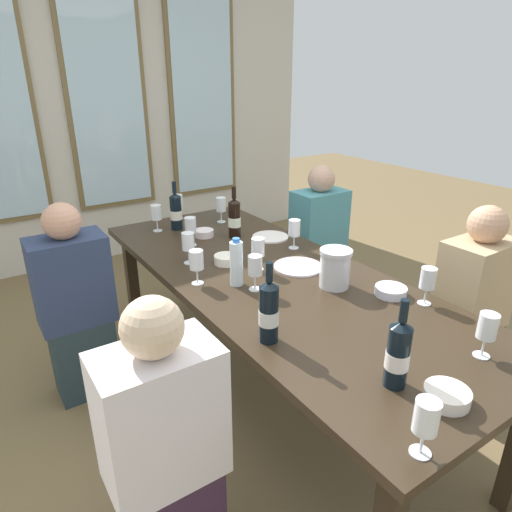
{
  "coord_description": "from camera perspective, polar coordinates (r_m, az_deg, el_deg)",
  "views": [
    {
      "loc": [
        -1.23,
        -1.69,
        1.7
      ],
      "look_at": [
        0.0,
        0.17,
        0.79
      ],
      "focal_mm": 31.52,
      "sensor_mm": 36.0,
      "label": 1
    }
  ],
  "objects": [
    {
      "name": "wine_glass_5",
      "position": [
        2.62,
        4.89,
        3.49
      ],
      "size": [
        0.07,
        0.07,
        0.17
      ],
      "color": "white",
      "rests_on": "dining_table"
    },
    {
      "name": "wine_glass_4",
      "position": [
        1.33,
        20.78,
        -18.8
      ],
      "size": [
        0.07,
        0.07,
        0.17
      ],
      "color": "white",
      "rests_on": "dining_table"
    },
    {
      "name": "wine_glass_2",
      "position": [
        2.11,
        20.97,
        -2.87
      ],
      "size": [
        0.07,
        0.07,
        0.17
      ],
      "color": "white",
      "rests_on": "dining_table"
    },
    {
      "name": "wine_bottle_3",
      "position": [
        1.7,
        1.64,
        -7.04
      ],
      "size": [
        0.08,
        0.08,
        0.33
      ],
      "color": "black",
      "rests_on": "dining_table"
    },
    {
      "name": "wine_glass_3",
      "position": [
        3.1,
        -4.47,
        6.38
      ],
      "size": [
        0.07,
        0.07,
        0.17
      ],
      "color": "white",
      "rests_on": "dining_table"
    },
    {
      "name": "white_plate_1",
      "position": [
        2.4,
        5.39,
        -1.36
      ],
      "size": [
        0.26,
        0.26,
        0.01
      ],
      "primitive_type": "cylinder",
      "color": "white",
      "rests_on": "dining_table"
    },
    {
      "name": "wine_glass_7",
      "position": [
        3.21,
        -9.91,
        6.67
      ],
      "size": [
        0.07,
        0.07,
        0.17
      ],
      "color": "white",
      "rests_on": "dining_table"
    },
    {
      "name": "wine_glass_6",
      "position": [
        2.1,
        -0.12,
        -1.42
      ],
      "size": [
        0.07,
        0.07,
        0.17
      ],
      "color": "white",
      "rests_on": "dining_table"
    },
    {
      "name": "seated_person_3",
      "position": [
        3.34,
        7.84,
        1.45
      ],
      "size": [
        0.38,
        0.24,
        1.11
      ],
      "color": "#36292B",
      "rests_on": "ground"
    },
    {
      "name": "tasting_bowl_3",
      "position": [
        2.43,
        -3.87,
        -0.43
      ],
      "size": [
        0.13,
        0.13,
        0.05
      ],
      "primitive_type": "cylinder",
      "color": "white",
      "rests_on": "dining_table"
    },
    {
      "name": "metal_pitcher",
      "position": [
        2.18,
        10.0,
        -1.5
      ],
      "size": [
        0.16,
        0.16,
        0.19
      ],
      "color": "silver",
      "rests_on": "dining_table"
    },
    {
      "name": "wine_bottle_0",
      "position": [
        2.8,
        -2.76,
        4.82
      ],
      "size": [
        0.08,
        0.08,
        0.32
      ],
      "color": "black",
      "rests_on": "dining_table"
    },
    {
      "name": "wine_glass_10",
      "position": [
        2.32,
        0.25,
        1.02
      ],
      "size": [
        0.07,
        0.07,
        0.17
      ],
      "color": "white",
      "rests_on": "dining_table"
    },
    {
      "name": "seated_person_2",
      "position": [
        2.62,
        -21.84,
        -6.15
      ],
      "size": [
        0.38,
        0.24,
        1.11
      ],
      "color": "#25373A",
      "rests_on": "ground"
    },
    {
      "name": "wine_glass_9",
      "position": [
        1.81,
        27.32,
        -8.04
      ],
      "size": [
        0.07,
        0.07,
        0.17
      ],
      "color": "white",
      "rests_on": "dining_table"
    },
    {
      "name": "seated_person_0",
      "position": [
        1.65,
        -11.47,
        -23.51
      ],
      "size": [
        0.38,
        0.24,
        1.11
      ],
      "color": "#362136",
      "rests_on": "ground"
    },
    {
      "name": "tasting_bowl_0",
      "position": [
        1.59,
        23.05,
        -16.0
      ],
      "size": [
        0.14,
        0.14,
        0.05
      ],
      "primitive_type": "cylinder",
      "color": "white",
      "rests_on": "dining_table"
    },
    {
      "name": "ground_plane",
      "position": [
        2.69,
        2.05,
        -16.92
      ],
      "size": [
        12.0,
        12.0,
        0.0
      ],
      "primitive_type": "plane",
      "color": "brown"
    },
    {
      "name": "wine_bottle_1",
      "position": [
        2.99,
        -10.13,
        5.6
      ],
      "size": [
        0.08,
        0.08,
        0.32
      ],
      "color": "black",
      "rests_on": "dining_table"
    },
    {
      "name": "seated_person_1",
      "position": [
        2.64,
        25.48,
        -6.51
      ],
      "size": [
        0.38,
        0.24,
        1.11
      ],
      "color": "#2A273E",
      "rests_on": "ground"
    },
    {
      "name": "white_plate_0",
      "position": [
        2.82,
        1.83,
        2.44
      ],
      "size": [
        0.23,
        0.23,
        0.01
      ],
      "primitive_type": "cylinder",
      "color": "white",
      "rests_on": "dining_table"
    },
    {
      "name": "tasting_bowl_1",
      "position": [
        2.18,
        16.73,
        -4.28
      ],
      "size": [
        0.15,
        0.15,
        0.04
      ],
      "primitive_type": "cylinder",
      "color": "white",
      "rests_on": "dining_table"
    },
    {
      "name": "water_bottle",
      "position": [
        2.16,
        -2.5,
        -0.9
      ],
      "size": [
        0.06,
        0.06,
        0.24
      ],
      "color": "white",
      "rests_on": "dining_table"
    },
    {
      "name": "wine_glass_0",
      "position": [
        2.68,
        -8.32,
        3.79
      ],
      "size": [
        0.07,
        0.07,
        0.17
      ],
      "color": "white",
      "rests_on": "dining_table"
    },
    {
      "name": "wine_bottle_2",
      "position": [
        1.55,
        17.57,
        -11.73
      ],
      "size": [
        0.08,
        0.08,
        0.32
      ],
      "color": "black",
      "rests_on": "dining_table"
    },
    {
      "name": "wine_glass_1",
      "position": [
        2.43,
        -8.6,
        1.66
      ],
      "size": [
        0.07,
        0.07,
        0.17
      ],
      "color": "white",
      "rests_on": "dining_table"
    },
    {
      "name": "dining_table",
      "position": [
        2.33,
        2.28,
        -3.96
      ],
      "size": [
        0.97,
        2.45,
        0.74
      ],
      "color": "#322518",
      "rests_on": "ground"
    },
    {
      "name": "back_wall_with_windows",
      "position": [
        4.47,
        -18.47,
        17.97
      ],
      "size": [
        4.17,
        0.1,
        2.9
      ],
      "color": "beige",
      "rests_on": "ground"
    },
    {
      "name": "wine_glass_11",
      "position": [
        2.18,
        -7.56,
        -0.71
      ],
      "size": [
        0.07,
        0.07,
        0.17
      ],
      "color": "white",
      "rests_on": "dining_table"
    },
    {
      "name": "wine_glass_8",
      "position": [
        2.98,
        -12.54,
        5.26
      ],
      "size": [
        0.07,
        0.07,
        0.17
      ],
      "color": "white",
      "rests_on": "dining_table"
    },
    {
      "name": "tasting_bowl_2",
      "position": [
        2.85,
        -6.59,
        2.9
      ],
      "size": [
        0.12,
        0.12,
        0.04
      ],
      "primitive_type": "cylinder",
      "color": "white",
      "rests_on": "dining_table"
    }
  ]
}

